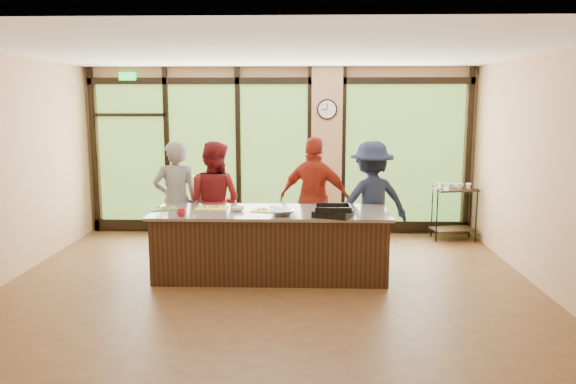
# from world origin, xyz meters

# --- Properties ---
(floor) EXTENTS (7.00, 7.00, 0.00)m
(floor) POSITION_xyz_m (0.00, 0.00, 0.00)
(floor) COLOR #56331E
(floor) RESTS_ON ground
(ceiling) EXTENTS (7.00, 7.00, 0.00)m
(ceiling) POSITION_xyz_m (0.00, 0.00, 3.00)
(ceiling) COLOR white
(ceiling) RESTS_ON back_wall
(back_wall) EXTENTS (7.00, 0.00, 7.00)m
(back_wall) POSITION_xyz_m (0.00, 3.00, 1.50)
(back_wall) COLOR tan
(back_wall) RESTS_ON floor
(left_wall) EXTENTS (0.00, 6.00, 6.00)m
(left_wall) POSITION_xyz_m (-3.50, 0.00, 1.50)
(left_wall) COLOR tan
(left_wall) RESTS_ON floor
(right_wall) EXTENTS (0.00, 6.00, 6.00)m
(right_wall) POSITION_xyz_m (3.50, 0.00, 1.50)
(right_wall) COLOR tan
(right_wall) RESTS_ON floor
(window_wall) EXTENTS (6.90, 0.12, 3.00)m
(window_wall) POSITION_xyz_m (0.16, 2.95, 1.39)
(window_wall) COLOR tan
(window_wall) RESTS_ON floor
(island_base) EXTENTS (3.10, 1.00, 0.88)m
(island_base) POSITION_xyz_m (0.00, 0.30, 0.44)
(island_base) COLOR black
(island_base) RESTS_ON floor
(countertop) EXTENTS (3.20, 1.10, 0.04)m
(countertop) POSITION_xyz_m (0.00, 0.30, 0.90)
(countertop) COLOR gray
(countertop) RESTS_ON island_base
(wall_clock) EXTENTS (0.36, 0.04, 0.36)m
(wall_clock) POSITION_xyz_m (0.85, 2.87, 2.25)
(wall_clock) COLOR black
(wall_clock) RESTS_ON window_wall
(cook_left) EXTENTS (0.76, 0.60, 1.83)m
(cook_left) POSITION_xyz_m (-1.45, 0.99, 0.92)
(cook_left) COLOR gray
(cook_left) RESTS_ON floor
(cook_midleft) EXTENTS (1.07, 0.97, 1.81)m
(cook_midleft) POSITION_xyz_m (-0.90, 1.07, 0.91)
(cook_midleft) COLOR maroon
(cook_midleft) RESTS_ON floor
(cook_midright) EXTENTS (1.18, 0.77, 1.87)m
(cook_midright) POSITION_xyz_m (0.61, 1.14, 0.94)
(cook_midright) COLOR maroon
(cook_midright) RESTS_ON floor
(cook_right) EXTENTS (1.31, 0.95, 1.82)m
(cook_right) POSITION_xyz_m (1.45, 1.08, 0.91)
(cook_right) COLOR #1B233C
(cook_right) RESTS_ON floor
(roasting_pan) EXTENTS (0.56, 0.50, 0.08)m
(roasting_pan) POSITION_xyz_m (0.83, -0.07, 0.96)
(roasting_pan) COLOR black
(roasting_pan) RESTS_ON countertop
(mixing_bowl) EXTENTS (0.43, 0.43, 0.08)m
(mixing_bowl) POSITION_xyz_m (0.16, -0.01, 0.96)
(mixing_bowl) COLOR silver
(mixing_bowl) RESTS_ON countertop
(cutting_board_left) EXTENTS (0.47, 0.42, 0.01)m
(cutting_board_left) POSITION_xyz_m (-1.50, 0.39, 0.93)
(cutting_board_left) COLOR #4B8630
(cutting_board_left) RESTS_ON countertop
(cutting_board_center) EXTENTS (0.43, 0.33, 0.01)m
(cutting_board_center) POSITION_xyz_m (-0.83, 0.44, 0.93)
(cutting_board_center) COLOR yellow
(cutting_board_center) RESTS_ON countertop
(cutting_board_right) EXTENTS (0.41, 0.35, 0.01)m
(cutting_board_right) POSITION_xyz_m (-0.07, 0.29, 0.93)
(cutting_board_right) COLOR yellow
(cutting_board_right) RESTS_ON countertop
(prep_bowl_near) EXTENTS (0.22, 0.22, 0.05)m
(prep_bowl_near) POSITION_xyz_m (-0.44, 0.29, 0.95)
(prep_bowl_near) COLOR white
(prep_bowl_near) RESTS_ON countertop
(prep_bowl_mid) EXTENTS (0.15, 0.15, 0.04)m
(prep_bowl_mid) POSITION_xyz_m (0.10, 0.17, 0.94)
(prep_bowl_mid) COLOR white
(prep_bowl_mid) RESTS_ON countertop
(prep_bowl_far) EXTENTS (0.17, 0.17, 0.03)m
(prep_bowl_far) POSITION_xyz_m (0.04, 0.45, 0.94)
(prep_bowl_far) COLOR white
(prep_bowl_far) RESTS_ON countertop
(red_ramekin) EXTENTS (0.14, 0.14, 0.09)m
(red_ramekin) POSITION_xyz_m (-1.13, -0.11, 0.97)
(red_ramekin) COLOR #BA122D
(red_ramekin) RESTS_ON countertop
(flower_stand) EXTENTS (0.43, 0.43, 0.79)m
(flower_stand) POSITION_xyz_m (-1.23, 2.04, 0.39)
(flower_stand) COLOR black
(flower_stand) RESTS_ON floor
(flower_vase) EXTENTS (0.35, 0.35, 0.29)m
(flower_vase) POSITION_xyz_m (-1.23, 2.04, 0.94)
(flower_vase) COLOR olive
(flower_vase) RESTS_ON flower_stand
(bar_cart) EXTENTS (0.80, 0.57, 1.00)m
(bar_cart) POSITION_xyz_m (3.05, 2.47, 0.60)
(bar_cart) COLOR black
(bar_cart) RESTS_ON floor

